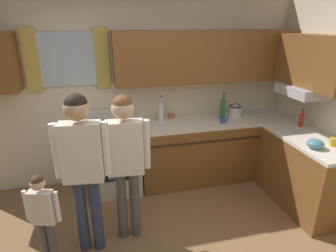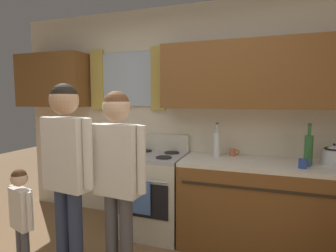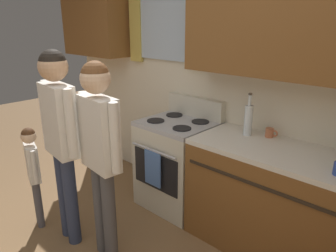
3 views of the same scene
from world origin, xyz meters
The scene contains 14 objects.
back_wall_unit centered at (0.09, 1.82, 1.49)m, with size 4.60×0.42×2.60m.
kitchen_counter_run centered at (1.45, 1.23, 0.45)m, with size 2.26×1.81×0.90m.
stove_oven centered at (-0.32, 1.54, 0.47)m, with size 0.68×0.67×1.10m.
bottle_tall_clear centered at (0.37, 1.66, 1.04)m, with size 0.07×0.07×0.37m.
bottle_wine_green centered at (1.24, 1.56, 1.05)m, with size 0.08×0.08×0.39m.
bottle_sauce_red centered at (2.13, 1.02, 0.99)m, with size 0.06×0.06×0.25m.
mug_cobalt_blue centered at (1.18, 1.40, 0.94)m, with size 0.11×0.07×0.08m.
mug_mustard_yellow centered at (2.07, 0.41, 0.95)m, with size 0.12×0.08×0.09m.
cup_terracotta centered at (0.54, 1.75, 0.94)m, with size 0.11×0.07×0.08m.
stovetop_kettle centered at (1.47, 1.62, 1.00)m, with size 0.27×0.20×0.21m.
mixing_bowl centered at (1.83, 0.40, 0.95)m, with size 0.18×0.18×0.10m.
adult_holding_child centered at (-0.62, 0.47, 1.03)m, with size 0.51×0.22×1.64m.
adult_in_plaid centered at (-0.23, 0.57, 0.99)m, with size 0.49×0.21×1.58m.
small_child centered at (-1.01, 0.38, 0.60)m, with size 0.31×0.15×0.96m.
Camera 1 is at (-0.39, -1.90, 2.19)m, focal length 29.49 mm.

